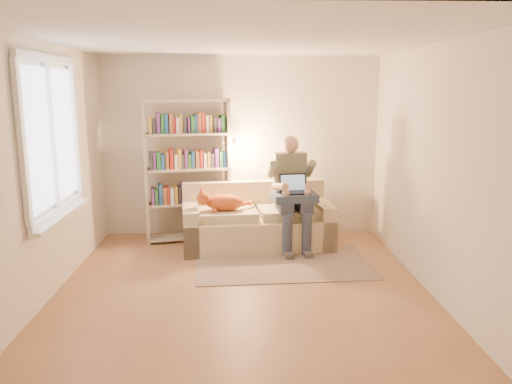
{
  "coord_description": "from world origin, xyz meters",
  "views": [
    {
      "loc": [
        -0.03,
        -5.04,
        2.14
      ],
      "look_at": [
        0.18,
        1.0,
        0.88
      ],
      "focal_mm": 35.0,
      "sensor_mm": 36.0,
      "label": 1
    }
  ],
  "objects_px": {
    "sofa": "(257,223)",
    "bookshelf": "(187,163)",
    "cat": "(222,202)",
    "person": "(292,187)",
    "laptop": "(296,188)"
  },
  "relations": [
    {
      "from": "sofa",
      "to": "laptop",
      "type": "bearing_deg",
      "value": -31.8
    },
    {
      "from": "sofa",
      "to": "bookshelf",
      "type": "bearing_deg",
      "value": 156.75
    },
    {
      "from": "bookshelf",
      "to": "cat",
      "type": "bearing_deg",
      "value": -56.36
    },
    {
      "from": "cat",
      "to": "laptop",
      "type": "xyz_separation_m",
      "value": [
        0.99,
        -0.06,
        0.19
      ]
    },
    {
      "from": "sofa",
      "to": "bookshelf",
      "type": "relative_size",
      "value": 1.04
    },
    {
      "from": "person",
      "to": "cat",
      "type": "distance_m",
      "value": 0.96
    },
    {
      "from": "sofa",
      "to": "cat",
      "type": "relative_size",
      "value": 2.82
    },
    {
      "from": "person",
      "to": "laptop",
      "type": "bearing_deg",
      "value": -77.12
    },
    {
      "from": "person",
      "to": "cat",
      "type": "xyz_separation_m",
      "value": [
        -0.94,
        -0.08,
        -0.18
      ]
    },
    {
      "from": "cat",
      "to": "bookshelf",
      "type": "relative_size",
      "value": 0.37
    },
    {
      "from": "sofa",
      "to": "cat",
      "type": "xyz_separation_m",
      "value": [
        -0.48,
        -0.18,
        0.35
      ]
    },
    {
      "from": "sofa",
      "to": "bookshelf",
      "type": "distance_m",
      "value": 1.29
    },
    {
      "from": "sofa",
      "to": "person",
      "type": "height_order",
      "value": "person"
    },
    {
      "from": "cat",
      "to": "laptop",
      "type": "distance_m",
      "value": 1.01
    },
    {
      "from": "laptop",
      "to": "bookshelf",
      "type": "xyz_separation_m",
      "value": [
        -1.48,
        0.54,
        0.25
      ]
    }
  ]
}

